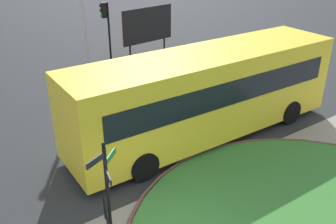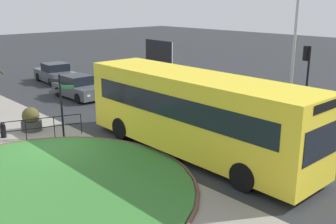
# 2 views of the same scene
# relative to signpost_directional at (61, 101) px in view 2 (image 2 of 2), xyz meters

# --- Properties ---
(ground) EXTENTS (120.00, 120.00, 0.00)m
(ground) POSITION_rel_signpost_directional_xyz_m (1.14, -0.86, -1.73)
(ground) COLOR #282B2D
(sidewalk_paving) EXTENTS (32.00, 7.86, 0.02)m
(sidewalk_paving) POSITION_rel_signpost_directional_xyz_m (1.14, -2.93, -1.72)
(sidewalk_paving) COLOR gray
(sidewalk_paving) RESTS_ON ground
(grass_island) EXTENTS (10.27, 10.27, 0.10)m
(grass_island) POSITION_rel_signpost_directional_xyz_m (4.46, -3.30, -1.68)
(grass_island) COLOR #387A33
(grass_island) RESTS_ON ground
(grass_kerb_ring) EXTENTS (10.58, 10.58, 0.11)m
(grass_kerb_ring) POSITION_rel_signpost_directional_xyz_m (4.46, -3.30, -1.67)
(grass_kerb_ring) COLOR brown
(grass_kerb_ring) RESTS_ON ground
(signpost_directional) EXTENTS (1.03, 0.93, 2.94)m
(signpost_directional) POSITION_rel_signpost_directional_xyz_m (0.00, 0.00, 0.00)
(signpost_directional) COLOR black
(signpost_directional) RESTS_ON ground
(bollard_foreground) EXTENTS (0.25, 0.25, 0.73)m
(bollard_foreground) POSITION_rel_signpost_directional_xyz_m (-1.74, -2.09, -1.35)
(bollard_foreground) COLOR black
(bollard_foreground) RESTS_ON ground
(railing_grass_edge) EXTENTS (1.69, 4.69, 1.00)m
(railing_grass_edge) POSITION_rel_signpost_directional_xyz_m (-0.61, -1.49, -1.08)
(railing_grass_edge) COLOR black
(railing_grass_edge) RESTS_ON ground
(bus_yellow) EXTENTS (10.83, 2.76, 3.29)m
(bus_yellow) POSITION_rel_signpost_directional_xyz_m (5.53, 2.94, 0.04)
(bus_yellow) COLOR yellow
(bus_yellow) RESTS_ON ground
(car_near_lane) EXTENTS (3.99, 1.84, 1.46)m
(car_near_lane) POSITION_rel_signpost_directional_xyz_m (-6.24, 4.51, -1.06)
(car_near_lane) COLOR #474C51
(car_near_lane) RESTS_ON ground
(car_trailing) EXTENTS (4.21, 2.23, 1.49)m
(car_trailing) POSITION_rel_signpost_directional_xyz_m (-11.95, 5.85, -1.05)
(car_trailing) COLOR #474C51
(car_trailing) RESTS_ON ground
(traffic_light_near) EXTENTS (0.49, 0.31, 3.78)m
(traffic_light_near) POSITION_rel_signpost_directional_xyz_m (5.68, 11.47, 1.05)
(traffic_light_near) COLOR black
(traffic_light_near) RESTS_ON ground
(lamppost_tall) EXTENTS (0.32, 0.32, 8.81)m
(lamppost_tall) POSITION_rel_signpost_directional_xyz_m (4.63, 11.88, 2.98)
(lamppost_tall) COLOR #B7B7BC
(lamppost_tall) RESTS_ON ground
(billboard_left) EXTENTS (3.17, 0.26, 3.13)m
(billboard_left) POSITION_rel_signpost_directional_xyz_m (-7.10, 12.25, 0.23)
(billboard_left) COLOR black
(billboard_left) RESTS_ON ground
(planter_near_signpost) EXTENTS (0.97, 0.97, 1.17)m
(planter_near_signpost) POSITION_rel_signpost_directional_xyz_m (-1.85, -0.68, -1.20)
(planter_near_signpost) COLOR #383838
(planter_near_signpost) RESTS_ON ground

